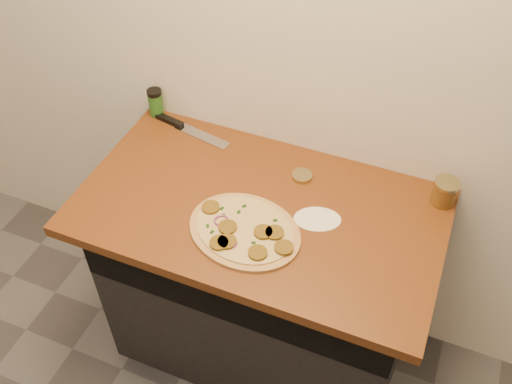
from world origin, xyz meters
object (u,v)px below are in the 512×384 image
at_px(salsa_jar, 444,192).
at_px(chefs_knife, 184,127).
at_px(spice_shaker, 156,103).
at_px(pizza, 244,231).

bearing_deg(salsa_jar, chefs_knife, 178.91).
relative_size(salsa_jar, spice_shaker, 0.80).
distance_m(pizza, salsa_jar, 0.66).
bearing_deg(chefs_knife, salsa_jar, -1.09).
bearing_deg(spice_shaker, salsa_jar, -2.96).
xyz_separation_m(chefs_knife, salsa_jar, (0.96, -0.02, 0.04)).
height_order(chefs_knife, salsa_jar, salsa_jar).
distance_m(pizza, chefs_knife, 0.57).
distance_m(pizza, spice_shaker, 0.70).
bearing_deg(pizza, chefs_knife, 136.61).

